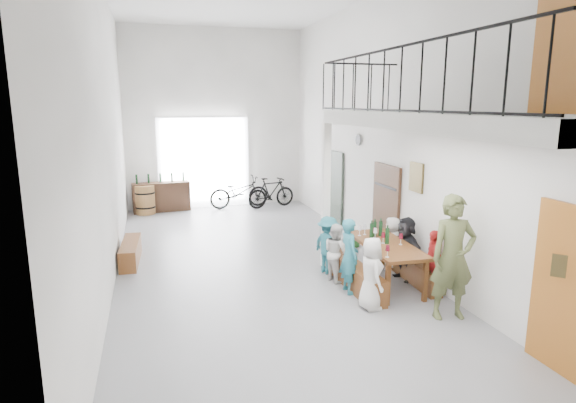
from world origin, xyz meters
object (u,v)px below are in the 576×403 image
object	(u,v)px
tasting_table	(386,248)
bench_inner	(355,276)
side_bench	(131,252)
host_standing	(453,257)
serving_counter	(161,197)
oak_barrel	(145,200)
bicycle_near	(239,192)

from	to	relation	value
tasting_table	bench_inner	xyz separation A→B (m)	(-0.58, 0.01, -0.48)
side_bench	host_standing	size ratio (longest dim) A/B	0.79
host_standing	serving_counter	bearing A→B (deg)	122.44
tasting_table	oak_barrel	world-z (taller)	oak_barrel
bench_inner	oak_barrel	size ratio (longest dim) A/B	2.28
serving_counter	oak_barrel	bearing A→B (deg)	-158.34
bench_inner	oak_barrel	xyz separation A→B (m)	(-3.62, 7.13, 0.20)
tasting_table	bicycle_near	size ratio (longest dim) A/B	1.05
host_standing	bench_inner	bearing A→B (deg)	129.70
side_bench	bench_inner	bearing A→B (deg)	-33.71
side_bench	oak_barrel	size ratio (longest dim) A/B	1.78
tasting_table	oak_barrel	size ratio (longest dim) A/B	2.33
side_bench	host_standing	xyz separation A→B (m)	(4.82, -4.09, 0.75)
serving_counter	side_bench	bearing A→B (deg)	-104.91
oak_barrel	bench_inner	bearing A→B (deg)	-63.07
serving_counter	bicycle_near	bearing A→B (deg)	-9.49
oak_barrel	host_standing	size ratio (longest dim) A/B	0.44
serving_counter	host_standing	world-z (taller)	host_standing
bench_inner	bicycle_near	size ratio (longest dim) A/B	1.03
bench_inner	bicycle_near	distance (m)	7.28
bench_inner	bicycle_near	xyz separation A→B (m)	(-0.78, 7.24, 0.27)
host_standing	bicycle_near	world-z (taller)	host_standing
bench_inner	serving_counter	bearing A→B (deg)	112.53
serving_counter	bicycle_near	distance (m)	2.37
side_bench	host_standing	world-z (taller)	host_standing
bench_inner	oak_barrel	distance (m)	8.00
tasting_table	serving_counter	xyz separation A→B (m)	(-3.73, 7.39, -0.26)
tasting_table	bench_inner	distance (m)	0.76
tasting_table	side_bench	xyz separation A→B (m)	(-4.48, 2.61, -0.49)
tasting_table	bench_inner	bearing A→B (deg)	-178.59
side_bench	oak_barrel	distance (m)	4.54
side_bench	bicycle_near	bearing A→B (deg)	56.08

